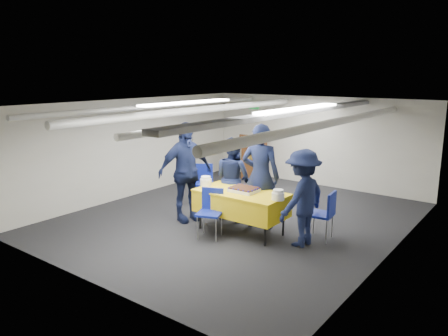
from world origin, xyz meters
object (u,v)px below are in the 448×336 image
at_px(sailor_b, 233,178).
at_px(sailor_c, 185,172).
at_px(chair_right, 325,211).
at_px(sailor_d, 302,198).
at_px(sheet_cake, 244,189).
at_px(podium, 254,157).
at_px(sailor_a, 260,176).
at_px(chair_left, 204,179).
at_px(serving_table, 241,203).
at_px(chair_near, 211,208).

xyz_separation_m(sailor_b, sailor_c, (-0.67, -0.67, 0.16)).
relative_size(chair_right, sailor_d, 0.53).
bearing_deg(sheet_cake, sailor_b, 139.59).
relative_size(sheet_cake, podium, 0.40).
relative_size(sailor_b, sailor_c, 0.84).
height_order(podium, sailor_d, sailor_d).
distance_m(sailor_a, sailor_b, 0.75).
relative_size(chair_right, chair_left, 1.00).
xyz_separation_m(serving_table, chair_right, (1.39, 0.57, -0.03)).
distance_m(chair_near, chair_right, 2.00).
distance_m(sailor_c, sailor_d, 2.44).
height_order(chair_right, sailor_c, sailor_c).
bearing_deg(chair_right, sailor_d, -116.67).
xyz_separation_m(chair_left, sailor_c, (0.50, -1.16, 0.45)).
height_order(chair_right, chair_left, same).
distance_m(chair_left, sailor_d, 3.09).
relative_size(serving_table, chair_right, 1.92).
bearing_deg(chair_right, serving_table, -157.65).
height_order(podium, sailor_c, sailor_c).
bearing_deg(chair_right, podium, 138.60).
height_order(chair_near, sailor_d, sailor_d).
xyz_separation_m(serving_table, chair_near, (-0.31, -0.49, -0.03)).
relative_size(sheet_cake, chair_right, 0.57).
height_order(sailor_c, sailor_d, sailor_c).
distance_m(podium, chair_near, 4.50).
bearing_deg(chair_right, sailor_c, -165.82).
height_order(sailor_a, sailor_d, sailor_a).
bearing_deg(sailor_a, sailor_c, 6.00).
relative_size(sheet_cake, chair_near, 0.57).
distance_m(podium, sailor_c, 3.85).
relative_size(chair_left, sailor_d, 0.53).
height_order(chair_near, chair_left, same).
height_order(chair_near, sailor_a, sailor_a).
bearing_deg(sailor_d, serving_table, -76.69).
relative_size(podium, chair_left, 1.44).
relative_size(podium, sailor_a, 0.63).
distance_m(chair_near, sailor_b, 1.14).
bearing_deg(chair_right, sheet_cake, -158.12).
xyz_separation_m(chair_right, sailor_c, (-2.65, -0.67, 0.45)).
bearing_deg(sailor_d, chair_near, -60.15).
xyz_separation_m(serving_table, sheet_cake, (0.04, 0.03, 0.25)).
xyz_separation_m(sailor_b, sailor_d, (1.76, -0.45, 0.00)).
relative_size(serving_table, sailor_c, 0.85).
distance_m(podium, sailor_d, 4.80).
bearing_deg(podium, chair_left, -82.66).
height_order(sheet_cake, podium, podium).
height_order(sailor_b, sailor_d, sailor_d).
distance_m(sheet_cake, chair_near, 0.69).
height_order(serving_table, sailor_a, sailor_a).
height_order(serving_table, podium, podium).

